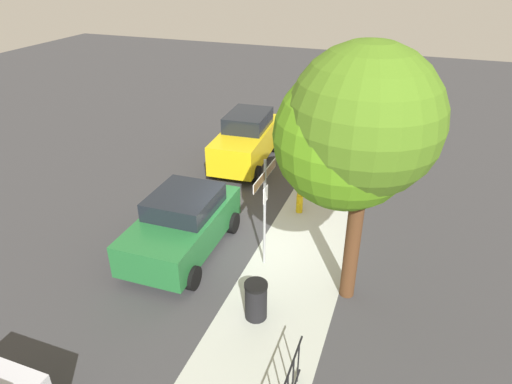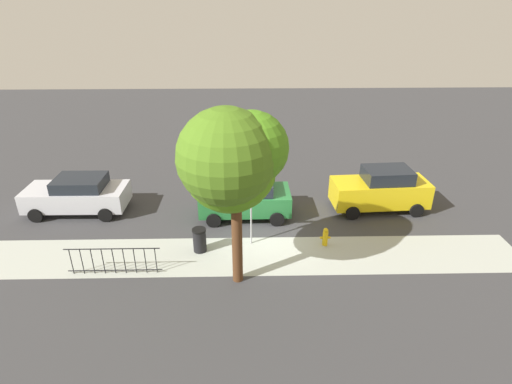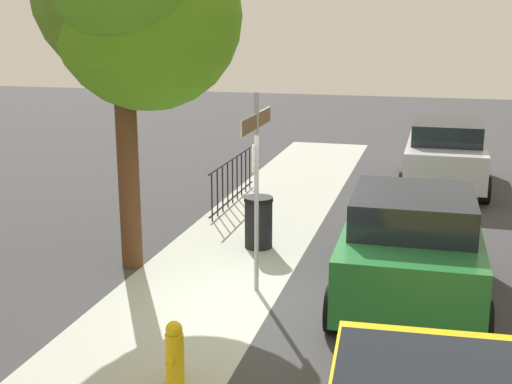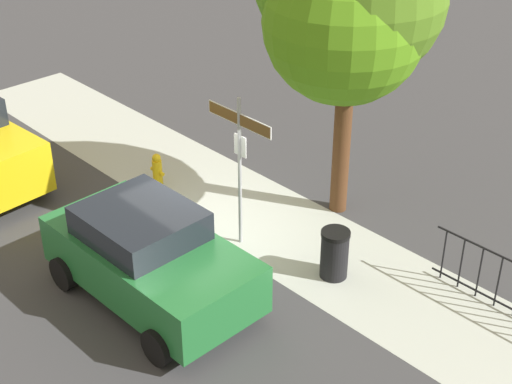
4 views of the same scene
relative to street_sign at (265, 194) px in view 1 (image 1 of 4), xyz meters
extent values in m
plane|color=#38383A|center=(-0.53, -0.40, -2.16)|extent=(60.00, 60.00, 0.00)
cube|color=#A8ADA4|center=(1.47, 0.90, -2.16)|extent=(24.00, 2.60, 0.00)
cylinder|color=#9EA0A5|center=(0.00, 0.00, -0.60)|extent=(0.07, 0.07, 3.13)
cube|color=brown|center=(0.00, 0.00, 0.54)|extent=(1.65, 0.02, 0.22)
cube|color=white|center=(0.00, 0.00, 0.54)|extent=(1.68, 0.02, 0.25)
cube|color=silver|center=(0.00, 0.02, -0.01)|extent=(0.32, 0.02, 0.42)
cylinder|color=#50301B|center=(0.50, 2.37, -0.50)|extent=(0.36, 0.36, 3.33)
sphere|color=#53762C|center=(0.50, 1.81, 2.33)|extent=(2.33, 2.33, 2.33)
sphere|color=#4F8B17|center=(0.70, 2.01, 2.08)|extent=(3.08, 3.08, 3.08)
sphere|color=#4A741C|center=(0.78, 2.34, 2.49)|extent=(3.16, 3.16, 3.16)
sphere|color=#4B871B|center=(-0.01, 2.00, 2.67)|extent=(2.39, 2.39, 2.39)
cube|color=yellow|center=(-6.01, -2.83, -1.28)|extent=(4.47, 1.99, 1.12)
cube|color=black|center=(-6.27, -2.85, -0.42)|extent=(2.19, 1.64, 0.60)
cylinder|color=black|center=(-4.58, -1.88, -1.84)|extent=(0.65, 0.26, 0.64)
cylinder|color=black|center=(-4.47, -3.60, -1.84)|extent=(0.65, 0.26, 0.64)
cylinder|color=black|center=(-7.54, -2.06, -1.84)|extent=(0.65, 0.26, 0.64)
cylinder|color=black|center=(-7.44, -3.78, -1.84)|extent=(0.65, 0.26, 0.64)
cube|color=#216831|center=(0.26, -2.35, -1.39)|extent=(4.09, 2.01, 0.91)
cube|color=black|center=(0.01, -2.36, -0.67)|extent=(1.98, 1.74, 0.52)
cylinder|color=black|center=(1.62, -1.36, -1.84)|extent=(0.64, 0.23, 0.64)
cylinder|color=black|center=(1.65, -3.31, -1.84)|extent=(0.64, 0.23, 0.64)
cylinder|color=black|center=(-1.14, -1.40, -1.84)|extent=(0.64, 0.23, 0.64)
cylinder|color=black|center=(-1.11, -3.35, -1.84)|extent=(0.64, 0.23, 0.64)
cylinder|color=black|center=(3.46, 1.90, -1.64)|extent=(0.03, 0.03, 1.05)
cylinder|color=black|center=(3.84, 1.90, -1.64)|extent=(0.03, 0.03, 1.05)
cylinder|color=yellow|center=(-2.99, 0.20, -1.85)|extent=(0.22, 0.22, 0.62)
sphere|color=yellow|center=(-2.99, 0.20, -1.48)|extent=(0.20, 0.20, 0.20)
cylinder|color=yellow|center=(-3.15, 0.20, -1.82)|extent=(0.10, 0.09, 0.09)
cylinder|color=yellow|center=(-2.83, 0.20, -1.82)|extent=(0.10, 0.09, 0.09)
cylinder|color=black|center=(2.03, 0.50, -1.71)|extent=(0.52, 0.52, 0.90)
cylinder|color=black|center=(2.03, 0.50, -1.22)|extent=(0.55, 0.55, 0.08)
camera|label=1|loc=(9.50, 3.21, 5.48)|focal=31.47mm
camera|label=2|loc=(0.12, 14.27, 7.06)|focal=28.90mm
camera|label=3|loc=(-9.69, -2.57, 1.99)|focal=47.35mm
camera|label=4|loc=(9.46, -8.54, 6.47)|focal=53.64mm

